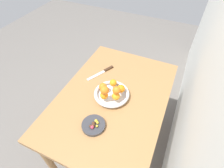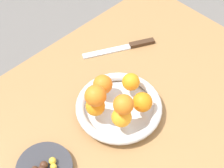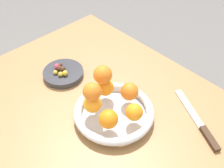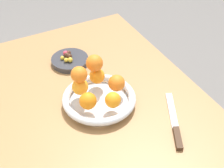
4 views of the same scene
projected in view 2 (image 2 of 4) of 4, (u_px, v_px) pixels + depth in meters
The scene contains 13 objects.
dining_table at pixel (121, 129), 1.10m from camera, with size 1.10×0.76×0.74m.
fruit_bowl at pixel (119, 107), 1.02m from camera, with size 0.26×0.26×0.04m.
orange_0 at pixel (95, 106), 0.96m from camera, with size 0.06×0.06×0.06m, color orange.
orange_1 at pixel (122, 117), 0.94m from camera, with size 0.06×0.06×0.06m, color orange.
orange_2 at pixel (142, 102), 0.97m from camera, with size 0.06×0.06×0.06m, color orange.
orange_3 at pixel (131, 82), 1.02m from camera, with size 0.05×0.05×0.05m, color orange.
orange_4 at pixel (104, 84), 1.01m from camera, with size 0.06×0.06×0.06m, color orange.
orange_5 at pixel (123, 105), 0.90m from camera, with size 0.06×0.06×0.06m, color orange.
orange_6 at pixel (95, 96), 0.91m from camera, with size 0.06×0.06×0.06m, color orange.
candy_ball_0 at pixel (44, 165), 0.89m from camera, with size 0.02×0.02×0.02m, color #472819.
candy_ball_4 at pixel (53, 167), 0.89m from camera, with size 0.02×0.02×0.02m, color gold.
candy_ball_6 at pixel (52, 161), 0.90m from camera, with size 0.02×0.02×0.02m, color gold.
knife at pixel (125, 47), 1.20m from camera, with size 0.24×0.14×0.01m.
Camera 2 is at (0.43, 0.40, 1.59)m, focal length 55.00 mm.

